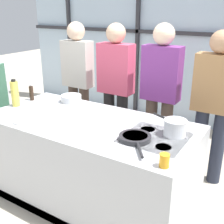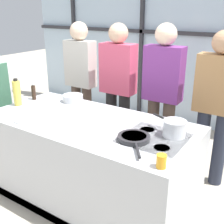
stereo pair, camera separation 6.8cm
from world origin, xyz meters
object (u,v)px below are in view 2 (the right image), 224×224
Objects in this scene: spectator_center_left at (118,84)px; oil_bottle at (17,93)px; spectator_center_right at (162,90)px; mixing_bowl at (73,98)px; spectator_far_right at (216,102)px; juice_glass_near at (161,161)px; saucepan at (174,128)px; frying_pan at (134,138)px; pepper_grinder at (34,92)px; white_plate at (26,120)px; spectator_far_left at (81,77)px.

spectator_center_left is 1.26m from oil_bottle.
spectator_center_left is at bearing -0.00° from spectator_center_right.
spectator_far_right is at bearing 24.41° from mixing_bowl.
juice_glass_near is (0.00, -1.43, -0.03)m from spectator_far_right.
saucepan reaches higher than juice_glass_near.
frying_pan is 2.16× the size of pepper_grinder.
mixing_bowl is (-0.83, -0.66, -0.07)m from spectator_center_right.
white_plate is 0.95× the size of mixing_bowl.
spectator_far_left is 5.07× the size of saucepan.
saucepan reaches higher than frying_pan.
spectator_far_left reaches higher than mixing_bowl.
mixing_bowl is at bearing 24.41° from spectator_far_right.
saucepan is 1.77m from oil_bottle.
spectator_far_right is 1.43m from juice_glass_near.
juice_glass_near is at bearing 131.19° from spectator_center_left.
spectator_center_right reaches higher than saucepan.
pepper_grinder is at bearing 24.43° from spectator_far_right.
spectator_far_right reaches higher than saucepan.
spectator_center_right is 7.90× the size of white_plate.
frying_pan is 0.36m from saucepan.
saucepan is 0.54m from juice_glass_near.
oil_bottle is at bearing 30.34° from spectator_far_right.
spectator_far_left is 8.95× the size of pepper_grinder.
spectator_center_right is at bearing 113.69° from juice_glass_near.
saucepan is at bearing 141.38° from spectator_center_left.
spectator_far_left is 0.62m from spectator_center_left.
white_plate is 0.52m from oil_bottle.
frying_pan is at bearing 142.47° from spectator_far_left.
spectator_far_left is 0.99× the size of spectator_center_right.
oil_bottle is at bearing -87.62° from pepper_grinder.
spectator_center_left is at bearing 131.19° from juice_glass_near.
spectator_far_right is 2.17m from oil_bottle.
spectator_far_left is 1.43m from white_plate.
mixing_bowl is at bearing 24.51° from pepper_grinder.
frying_pan is at bearing 127.43° from spectator_center_left.
pepper_grinder is at bearing 53.34° from spectator_center_left.
white_plate is (-0.19, -1.36, -0.09)m from spectator_center_left.
spectator_center_right is at bearing 102.90° from frying_pan.
pepper_grinder is (-0.44, 0.50, 0.08)m from white_plate.
mixing_bowl reaches higher than white_plate.
pepper_grinder is at bearing 178.40° from saucepan.
spectator_far_right is 5.69× the size of oil_bottle.
spectator_far_left reaches higher than frying_pan.
spectator_far_right reaches higher than oil_bottle.
spectator_center_left is at bearing 141.38° from saucepan.
oil_bottle is at bearing 169.96° from juice_glass_near.
pepper_grinder is at bearing 163.11° from juice_glass_near.
saucepan is at bearing 82.84° from spectator_far_right.
oil_bottle is 1.91m from juice_glass_near.
mixing_bowl is at bearing 38.50° from spectator_center_right.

